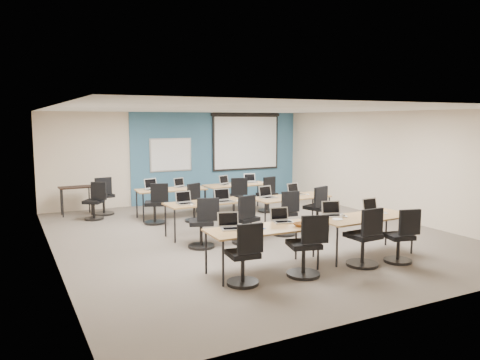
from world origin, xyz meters
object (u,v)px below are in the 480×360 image
laptop_11 (251,180)px  laptop_3 (373,209)px  task_chair_6 (286,217)px  laptop_10 (225,182)px  projector_screen (246,139)px  laptop_5 (224,198)px  training_table_back_right (237,186)px  laptop_2 (334,212)px  task_chair_10 (235,200)px  task_chair_11 (268,197)px  task_chair_5 (245,223)px  laptop_8 (152,187)px  laptop_7 (295,192)px  spare_chair_b (95,204)px  laptop_4 (185,201)px  task_chair_7 (318,212)px  training_table_mid_left (206,204)px  task_chair_3 (401,241)px  training_table_back_left (171,191)px  task_chair_0 (245,259)px  task_chair_4 (203,227)px  spare_chair_a (104,199)px  laptop_0 (231,225)px  task_chair_2 (365,242)px  laptop_6 (267,195)px  training_table_mid_right (291,198)px  training_table_front_left (263,231)px  task_chair_9 (194,206)px  laptop_9 (180,185)px  laptop_1 (282,219)px  task_chair_8 (156,207)px  utility_table (76,191)px  training_table_front_right (364,219)px  whiteboard (171,155)px  task_chair_1 (306,251)px

laptop_11 → laptop_3: bearing=-76.7°
task_chair_6 → laptop_10: size_ratio=3.04×
projector_screen → laptop_5: size_ratio=6.67×
training_table_back_right → laptop_2: laptop_2 is taller
task_chair_10 → task_chair_11: bearing=19.0°
task_chair_5 → laptop_8: laptop_8 is taller
laptop_7 → spare_chair_b: 4.96m
laptop_4 → task_chair_7: size_ratio=0.33×
projector_screen → training_table_mid_left: bearing=-127.5°
task_chair_3 → task_chair_6: bearing=119.8°
training_table_back_left → task_chair_11: (2.53, -0.55, -0.28)m
task_chair_0 → task_chair_4: (0.24, 2.21, 0.01)m
training_table_back_left → laptop_10: 1.57m
task_chair_11 → spare_chair_a: 4.33m
laptop_4 → spare_chair_a: 3.41m
laptop_10 → task_chair_10: size_ratio=0.32×
laptop_0 → training_table_back_left: bearing=99.4°
task_chair_2 → laptop_6: size_ratio=2.97×
laptop_5 → laptop_6: size_ratio=1.04×
task_chair_0 → task_chair_2: 2.24m
training_table_back_right → laptop_6: 2.33m
training_table_mid_right → spare_chair_b: spare_chair_b is taller
training_table_front_left → laptop_7: 3.56m
task_chair_9 → laptop_9: bearing=67.2°
laptop_1 → laptop_11: bearing=80.4°
task_chair_6 → task_chair_8: size_ratio=0.99×
task_chair_7 → task_chair_6: bearing=163.5°
laptop_3 → utility_table: 7.58m
task_chair_2 → training_table_front_right: bearing=47.1°
laptop_7 → task_chair_10: size_ratio=0.35×
laptop_9 → laptop_6: bearing=-82.8°
task_chair_9 → projector_screen: bearing=20.2°
task_chair_7 → laptop_5: bearing=144.0°
projector_screen → task_chair_2: 7.56m
task_chair_2 → laptop_9: bearing=100.2°
whiteboard → laptop_4: bearing=-104.9°
task_chair_5 → task_chair_8: task_chair_5 is taller
training_table_back_right → task_chair_8: size_ratio=1.78×
projector_screen → utility_table: bearing=-174.8°
whiteboard → training_table_mid_right: (1.41, -4.28, -0.76)m
laptop_5 → spare_chair_a: bearing=119.8°
laptop_3 → task_chair_4: (-2.84, 1.59, -0.38)m
projector_screen → laptop_2: projector_screen is taller
task_chair_0 → task_chair_1: size_ratio=0.96×
spare_chair_b → training_table_mid_right: bearing=-1.7°
training_table_back_right → task_chair_7: size_ratio=1.73×
laptop_5 → laptop_2: bearing=-62.8°
task_chair_1 → task_chair_10: task_chair_1 is taller
task_chair_9 → task_chair_4: bearing=-130.3°
task_chair_5 → training_table_mid_right: bearing=10.9°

